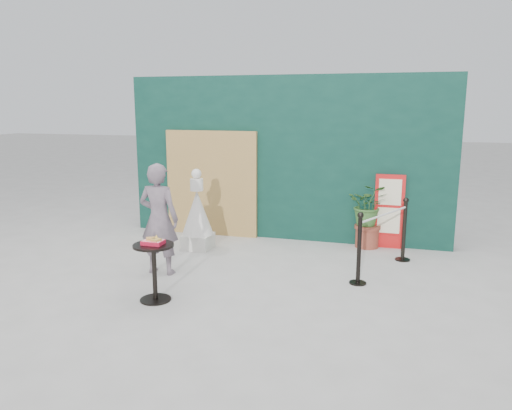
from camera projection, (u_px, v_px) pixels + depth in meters
The scene contains 10 objects.
ground at pixel (230, 297), 6.55m from camera, with size 60.00×60.00×0.00m, color #ADAAA5.
back_wall at pixel (286, 158), 9.22m from camera, with size 6.00×0.30×3.00m, color #092C25.
bamboo_fence at pixel (211, 183), 9.51m from camera, with size 1.80×0.08×2.00m, color tan.
woman at pixel (159, 219), 7.32m from camera, with size 0.60×0.40×1.66m, color slate.
menu_board at pixel (389, 212), 8.67m from camera, with size 0.50×0.07×1.30m.
statue at pixel (197, 216), 8.64m from camera, with size 0.55×0.55×1.41m.
cafe_table at pixel (154, 263), 6.35m from camera, with size 0.52×0.52×0.75m.
food_basket at pixel (153, 241), 6.29m from camera, with size 0.26×0.19×0.11m.
planter at pixel (368, 211), 8.71m from camera, with size 0.67×0.58×1.14m.
stanchion_barrier at pixel (383, 240), 7.47m from camera, with size 0.84×1.54×1.03m.
Camera 1 is at (2.07, -5.83, 2.49)m, focal length 35.00 mm.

